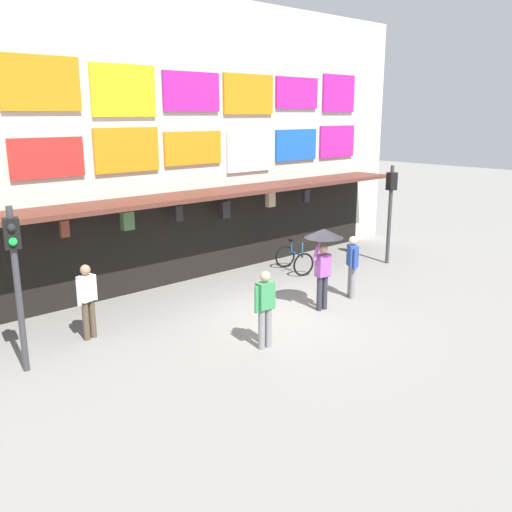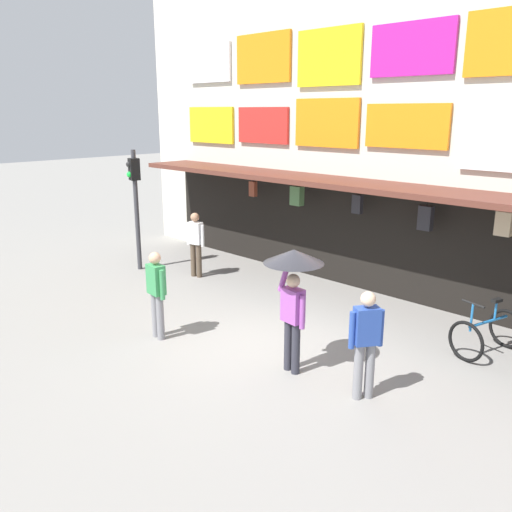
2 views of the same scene
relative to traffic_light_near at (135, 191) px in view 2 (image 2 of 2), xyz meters
The scene contains 8 objects.
ground_plane 6.60m from the traffic_light_near, 10.36° to the right, with size 80.00×80.00×0.00m, color gray.
shopfront 7.27m from the traffic_light_near, 29.31° to the left, with size 18.00×2.60×8.00m.
traffic_light_near is the anchor object (origin of this frame).
bicycle_parked 9.09m from the traffic_light_near, ahead, with size 0.99×1.31×1.05m.
pedestrian_in_purple 2.13m from the traffic_light_near, 21.82° to the left, with size 0.52×0.30×1.68m.
pedestrian_with_umbrella 7.00m from the traffic_light_near, 12.72° to the right, with size 0.96×0.96×2.08m.
pedestrian_in_white 4.88m from the traffic_light_near, 29.03° to the right, with size 0.53×0.25×1.68m.
pedestrian_in_yellow 8.33m from the traffic_light_near, ahead, with size 0.38×0.45×1.68m.
Camera 2 is at (5.85, -6.49, 4.15)m, focal length 37.19 mm.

